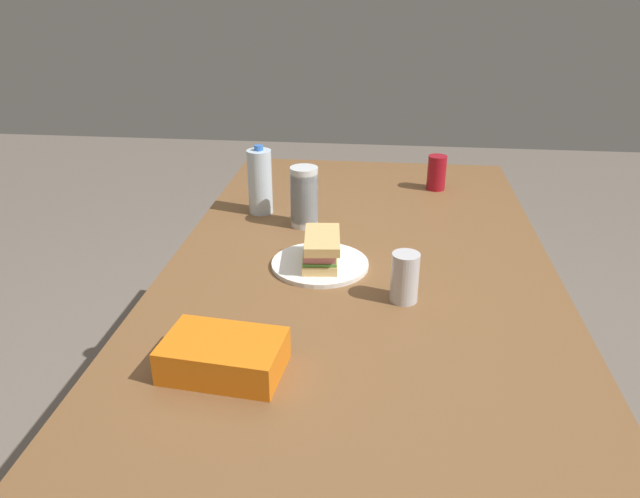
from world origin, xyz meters
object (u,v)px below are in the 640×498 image
at_px(plastic_cup_stack, 304,197).
at_px(sandwich, 321,249).
at_px(soda_can_red, 437,173).
at_px(dining_table, 360,283).
at_px(water_bottle_tall, 260,181).
at_px(soda_can_silver, 405,277).
at_px(chip_bag, 224,356).
at_px(paper_plate, 320,264).

bearing_deg(plastic_cup_stack, sandwich, 16.15).
height_order(soda_can_red, plastic_cup_stack, plastic_cup_stack).
xyz_separation_m(dining_table, water_bottle_tall, (-0.30, -0.34, 0.19)).
bearing_deg(soda_can_silver, chip_bag, -47.94).
height_order(chip_bag, water_bottle_tall, water_bottle_tall).
bearing_deg(water_bottle_tall, sandwich, 32.23).
bearing_deg(soda_can_silver, plastic_cup_stack, -145.63).
bearing_deg(soda_can_silver, sandwich, -125.70).
bearing_deg(plastic_cup_stack, water_bottle_tall, -121.51).
bearing_deg(water_bottle_tall, soda_can_silver, 40.50).
distance_m(dining_table, soda_can_silver, 0.29).
bearing_deg(soda_can_red, paper_plate, -27.48).
distance_m(dining_table, sandwich, 0.18).
height_order(paper_plate, sandwich, sandwich).
xyz_separation_m(sandwich, water_bottle_tall, (-0.37, -0.23, 0.05)).
bearing_deg(chip_bag, sandwich, -100.21).
bearing_deg(soda_can_red, plastic_cup_stack, -47.57).
relative_size(water_bottle_tall, plastic_cup_stack, 1.20).
height_order(paper_plate, water_bottle_tall, water_bottle_tall).
relative_size(sandwich, plastic_cup_stack, 1.02).
height_order(chip_bag, soda_can_silver, soda_can_silver).
xyz_separation_m(soda_can_red, plastic_cup_stack, (0.39, -0.42, 0.03)).
bearing_deg(paper_plate, plastic_cup_stack, -164.08).
bearing_deg(dining_table, soda_can_silver, 26.73).
relative_size(dining_table, sandwich, 9.54).
relative_size(soda_can_red, chip_bag, 0.53).
height_order(soda_can_red, soda_can_silver, same).
bearing_deg(water_bottle_tall, dining_table, 48.08).
xyz_separation_m(chip_bag, soda_can_silver, (-0.32, 0.35, 0.03)).
relative_size(sandwich, soda_can_silver, 1.55).
bearing_deg(plastic_cup_stack, soda_can_red, 132.43).
bearing_deg(paper_plate, chip_bag, -15.90).
bearing_deg(sandwich, paper_plate, -147.83).
xyz_separation_m(paper_plate, soda_can_red, (-0.66, 0.34, 0.05)).
xyz_separation_m(chip_bag, plastic_cup_stack, (-0.75, 0.06, 0.06)).
height_order(sandwich, plastic_cup_stack, plastic_cup_stack).
height_order(sandwich, chip_bag, sandwich).
bearing_deg(sandwich, plastic_cup_stack, -163.85).
bearing_deg(soda_can_silver, dining_table, -153.27).
relative_size(dining_table, paper_plate, 7.01).
height_order(dining_table, plastic_cup_stack, plastic_cup_stack).
relative_size(dining_table, chip_bag, 7.85).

